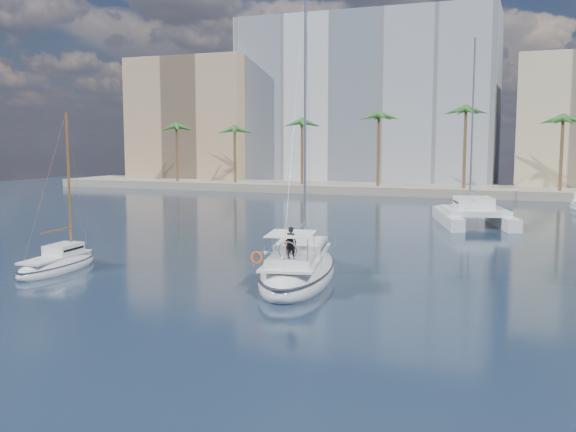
% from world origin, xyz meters
% --- Properties ---
extents(ground, '(160.00, 160.00, 0.00)m').
position_xyz_m(ground, '(0.00, 0.00, 0.00)').
color(ground, black).
rests_on(ground, ground).
extents(quay, '(120.00, 14.00, 1.20)m').
position_xyz_m(quay, '(0.00, 61.00, 0.60)').
color(quay, gray).
rests_on(quay, ground).
extents(building_modern, '(42.00, 16.00, 28.00)m').
position_xyz_m(building_modern, '(-12.00, 73.00, 14.00)').
color(building_modern, silver).
rests_on(building_modern, ground).
extents(building_tan_left, '(22.00, 14.00, 22.00)m').
position_xyz_m(building_tan_left, '(-42.00, 69.00, 11.00)').
color(building_tan_left, tan).
rests_on(building_tan_left, ground).
extents(palm_left, '(3.60, 3.60, 12.30)m').
position_xyz_m(palm_left, '(-34.00, 57.00, 10.28)').
color(palm_left, brown).
rests_on(palm_left, ground).
extents(palm_centre, '(3.60, 3.60, 12.30)m').
position_xyz_m(palm_centre, '(0.00, 57.00, 10.28)').
color(palm_centre, brown).
rests_on(palm_centre, ground).
extents(main_sloop, '(6.31, 12.77, 18.15)m').
position_xyz_m(main_sloop, '(2.77, -0.59, 0.54)').
color(main_sloop, silver).
rests_on(main_sloop, ground).
extents(small_sloop, '(2.73, 7.05, 9.92)m').
position_xyz_m(small_sloop, '(-11.41, -3.50, 0.39)').
color(small_sloop, silver).
rests_on(small_sloop, ground).
extents(catamaran, '(8.88, 12.90, 17.14)m').
position_xyz_m(catamaran, '(9.67, 27.38, 1.14)').
color(catamaran, silver).
rests_on(catamaran, ground).
extents(seagull, '(1.23, 0.53, 0.23)m').
position_xyz_m(seagull, '(-1.24, 4.26, 0.43)').
color(seagull, silver).
rests_on(seagull, ground).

